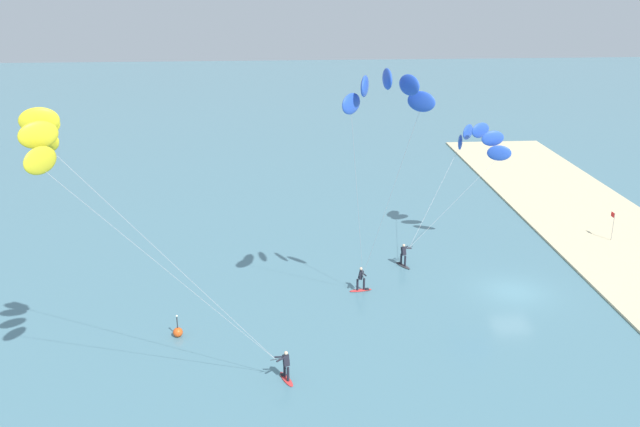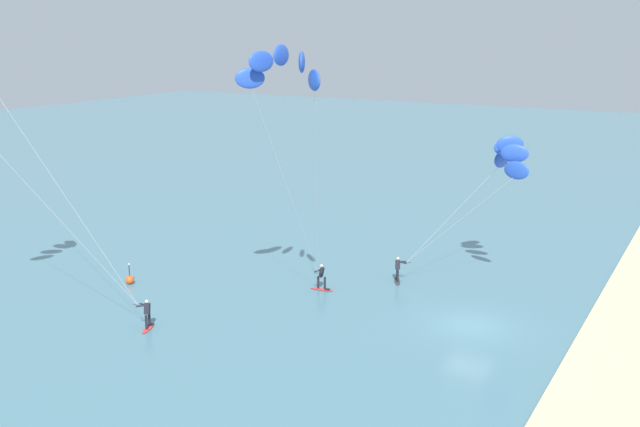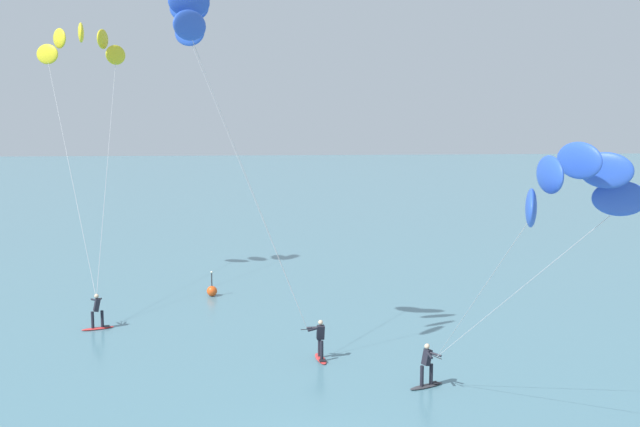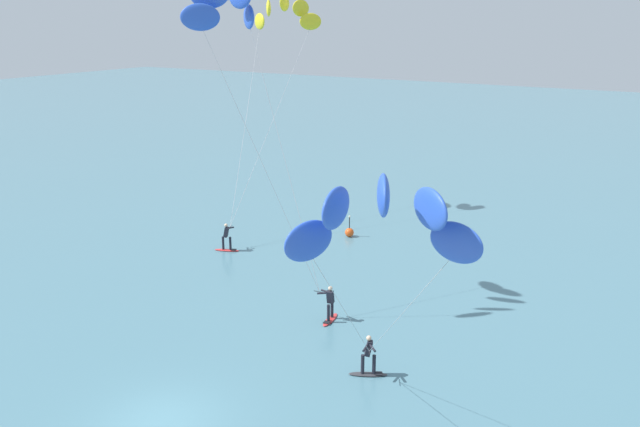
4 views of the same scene
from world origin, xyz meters
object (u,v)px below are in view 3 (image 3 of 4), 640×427
Objects in this scene: kitesurfer_nearshore at (195,28)px; kitesurfer_far_out at (82,54)px; marker_buoy at (212,291)px; kitesurfer_mid_water at (570,192)px.

kitesurfer_nearshore is 16.72m from kitesurfer_far_out.
kitesurfer_far_out reaches higher than marker_buoy.
kitesurfer_nearshore is 10.94× the size of marker_buoy.
marker_buoy is (7.09, -3.33, -12.65)m from kitesurfer_far_out.
kitesurfer_mid_water is 6.90× the size of marker_buoy.
marker_buoy is (-0.34, 11.65, -13.04)m from kitesurfer_nearshore.
kitesurfer_mid_water is 30.82m from kitesurfer_far_out.
kitesurfer_mid_water is 24.85m from marker_buoy.
kitesurfer_nearshore reaches higher than marker_buoy.
kitesurfer_nearshore is at bearing -63.61° from kitesurfer_far_out.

